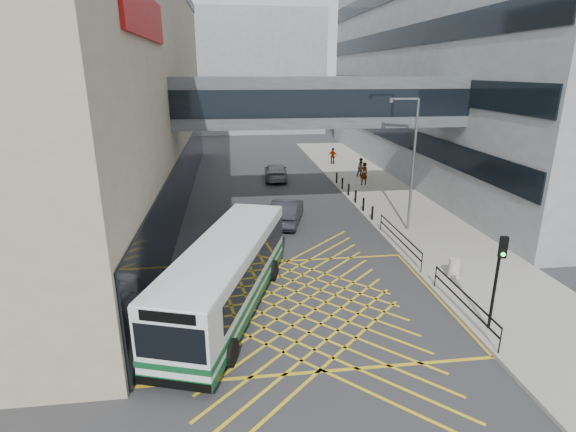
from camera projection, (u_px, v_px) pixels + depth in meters
name	position (u px, v px, depth m)	size (l,w,h in m)	color
ground	(300.00, 304.00, 18.87)	(120.00, 120.00, 0.00)	#333335
building_right	(518.00, 63.00, 41.32)	(24.09, 44.00, 20.00)	gray
building_far	(232.00, 73.00, 72.44)	(28.00, 16.00, 18.00)	gray
skybridge	(319.00, 101.00, 28.23)	(20.00, 4.10, 3.00)	#464B50
pavement	(387.00, 199.00, 34.08)	(6.00, 54.00, 0.16)	gray
box_junction	(300.00, 304.00, 18.86)	(12.00, 9.00, 0.01)	gold
bus	(228.00, 273.00, 18.00)	(5.58, 10.84, 2.98)	silver
car_white	(209.00, 284.00, 19.20)	(1.62, 3.95, 1.26)	white
car_dark	(286.00, 211.00, 28.60)	(2.01, 5.14, 1.61)	black
car_silver	(276.00, 171.00, 40.16)	(2.07, 4.91, 1.53)	gray
traffic_light	(499.00, 270.00, 15.97)	(0.29, 0.45, 3.73)	black
street_lamp	(411.00, 157.00, 25.87)	(1.76, 0.35, 7.74)	slate
litter_bin	(454.00, 268.00, 20.85)	(0.52, 0.52, 0.90)	#ADA89E
kerb_railings	(424.00, 260.00, 21.02)	(0.05, 12.54, 1.00)	black
bollards	(352.00, 193.00, 33.58)	(0.14, 10.14, 0.90)	black
pedestrian_a	(364.00, 174.00, 37.60)	(0.76, 0.54, 1.90)	gray
pedestrian_b	(361.00, 167.00, 40.63)	(0.81, 0.47, 1.66)	gray
pedestrian_c	(333.00, 156.00, 46.07)	(0.96, 0.46, 1.63)	gray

